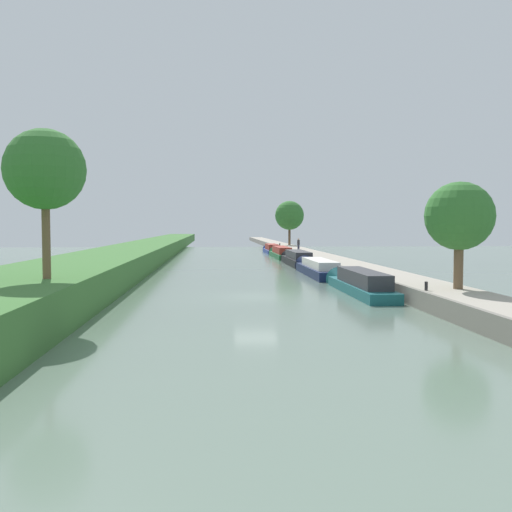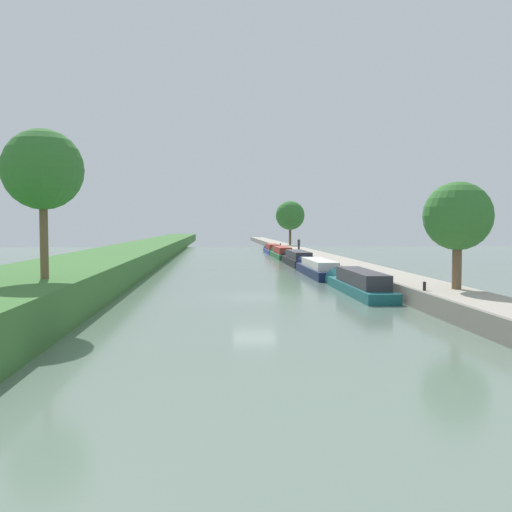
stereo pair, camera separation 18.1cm
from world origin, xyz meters
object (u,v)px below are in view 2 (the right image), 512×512
object	(u,v)px
narrowboat_green	(281,253)
mooring_bollard_far	(280,245)
narrowboat_navy	(316,268)
narrowboat_blue	(272,249)
mooring_bollard_near	(424,286)
narrowboat_teal	(357,283)
person_walking	(299,244)
narrowboat_black	(297,259)

from	to	relation	value
narrowboat_green	mooring_bollard_far	xyz separation A→B (m)	(1.95, 17.55, 0.53)
narrowboat_navy	narrowboat_blue	xyz separation A→B (m)	(0.08, 39.34, -0.01)
mooring_bollard_near	mooring_bollard_far	bearing A→B (deg)	90.00
narrowboat_navy	narrowboat_green	bearing A→B (deg)	89.95
narrowboat_navy	mooring_bollard_far	size ratio (longest dim) A/B	29.05
narrowboat_teal	person_walking	world-z (taller)	person_walking
person_walking	mooring_bollard_near	size ratio (longest dim) A/B	3.69
narrowboat_navy	person_walking	distance (m)	25.36
narrowboat_navy	narrowboat_blue	world-z (taller)	narrowboat_blue
narrowboat_green	person_walking	xyz separation A→B (m)	(2.19, -1.38, 1.18)
narrowboat_blue	person_walking	bearing A→B (deg)	-81.39
narrowboat_teal	mooring_bollard_near	xyz separation A→B (m)	(1.73, -6.85, 0.54)
narrowboat_navy	mooring_bollard_far	distance (m)	44.21
narrowboat_teal	mooring_bollard_near	world-z (taller)	narrowboat_teal
narrowboat_blue	person_walking	xyz separation A→B (m)	(2.14, -14.10, 1.22)
narrowboat_navy	narrowboat_green	size ratio (longest dim) A/B	0.97
narrowboat_teal	person_walking	xyz separation A→B (m)	(1.97, 38.38, 1.18)
narrowboat_teal	narrowboat_black	xyz separation A→B (m)	(-0.13, 25.80, 0.03)
mooring_bollard_near	person_walking	bearing A→B (deg)	89.69
narrowboat_green	narrowboat_blue	size ratio (longest dim) A/B	1.28
narrowboat_teal	narrowboat_navy	bearing A→B (deg)	91.06
narrowboat_green	mooring_bollard_near	bearing A→B (deg)	-87.60
narrowboat_black	narrowboat_navy	bearing A→B (deg)	-90.53
narrowboat_black	narrowboat_blue	size ratio (longest dim) A/B	1.21
narrowboat_teal	mooring_bollard_near	distance (m)	7.08
narrowboat_blue	person_walking	world-z (taller)	person_walking
person_walking	mooring_bollard_far	xyz separation A→B (m)	(-0.24, 18.92, -0.65)
narrowboat_green	person_walking	size ratio (longest dim) A/B	8.10
narrowboat_black	narrowboat_blue	world-z (taller)	narrowboat_black
narrowboat_black	mooring_bollard_near	world-z (taller)	narrowboat_black
narrowboat_navy	narrowboat_blue	size ratio (longest dim) A/B	1.24
person_walking	narrowboat_blue	bearing A→B (deg)	98.61
mooring_bollard_far	narrowboat_black	bearing A→B (deg)	-93.37
narrowboat_blue	mooring_bollard_near	world-z (taller)	narrowboat_blue
narrowboat_green	person_walking	distance (m)	2.85
narrowboat_black	narrowboat_green	world-z (taller)	narrowboat_black
narrowboat_blue	narrowboat_teal	bearing A→B (deg)	-89.82
narrowboat_navy	narrowboat_blue	distance (m)	39.34
mooring_bollard_near	mooring_bollard_far	xyz separation A→B (m)	(0.00, 64.15, 0.00)
person_walking	narrowboat_teal	bearing A→B (deg)	-92.94
narrowboat_navy	person_walking	size ratio (longest dim) A/B	7.87
person_walking	mooring_bollard_near	bearing A→B (deg)	-90.31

